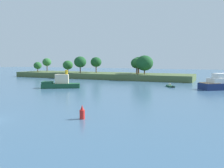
# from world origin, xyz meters

# --- Properties ---
(treeline_island) EXTENTS (80.27, 17.24, 9.75)m
(treeline_island) POSITION_xyz_m (-19.93, 72.98, 2.48)
(treeline_island) COLOR #4C6038
(treeline_island) RESTS_ON ground
(tugboat) EXTENTS (10.82, 8.11, 5.08)m
(tugboat) POSITION_xyz_m (-13.69, 34.60, 1.30)
(tugboat) COLOR #19472D
(tugboat) RESTS_ON ground
(fishing_skiff) EXTENTS (3.22, 4.18, 0.95)m
(fishing_skiff) POSITION_xyz_m (14.40, 49.82, 0.25)
(fishing_skiff) COLOR #19472D
(fishing_skiff) RESTS_ON ground
(channel_buoy_red) EXTENTS (0.70, 0.70, 1.90)m
(channel_buoy_red) POSITION_xyz_m (10.67, 6.08, 0.81)
(channel_buoy_red) COLOR red
(channel_buoy_red) RESTS_ON ground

